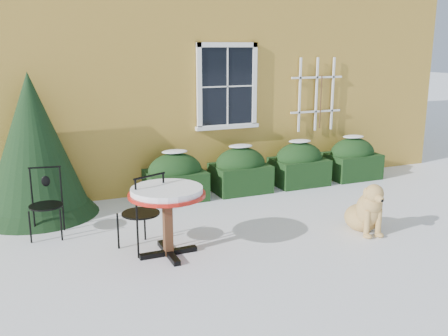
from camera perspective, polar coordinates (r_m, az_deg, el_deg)
name	(u,v)px	position (r m, az deg, el deg)	size (l,w,h in m)	color
ground	(252,246)	(7.06, 3.22, -8.90)	(80.00, 80.00, 0.00)	white
house	(130,26)	(13.17, -10.69, 15.67)	(12.40, 8.40, 6.40)	gold
hedge_row	(270,168)	(9.82, 5.32, 0.04)	(4.95, 0.80, 0.91)	black
evergreen_shrub	(35,159)	(8.63, -20.82, 0.96)	(1.93, 1.93, 2.34)	black
bistro_table	(167,199)	(6.54, -6.53, -3.55)	(1.01, 1.01, 0.94)	black
patio_chair_near	(143,212)	(6.84, -9.27, -4.95)	(0.63, 0.63, 1.09)	black
patio_chair_far	(46,203)	(7.71, -19.67, -3.76)	(0.52, 0.51, 1.01)	black
dog	(367,211)	(7.74, 15.98, -4.80)	(0.59, 0.87, 0.81)	tan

